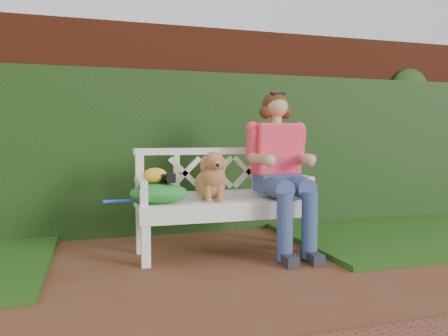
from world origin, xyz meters
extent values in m
plane|color=#5F2F19|center=(0.00, 0.00, 0.00)|extent=(60.00, 60.00, 0.00)
cube|color=#632612|center=(0.00, 1.90, 1.10)|extent=(10.00, 0.30, 2.20)
cube|color=#28501A|center=(0.00, 1.68, 0.85)|extent=(10.00, 0.18, 1.70)
cube|color=#1A4112|center=(2.40, 0.90, 0.03)|extent=(2.60, 2.00, 0.05)
cube|color=black|center=(-0.17, 0.65, 0.68)|extent=(0.14, 0.12, 0.08)
ellipsoid|color=#F6A925|center=(-0.27, 0.68, 0.70)|extent=(0.22, 0.18, 0.12)
camera|label=1|loc=(-0.74, -2.90, 1.01)|focal=35.00mm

